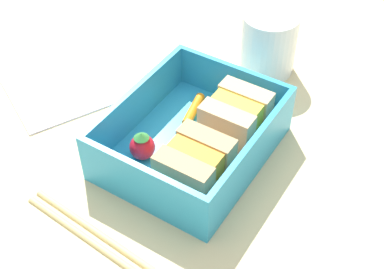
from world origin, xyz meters
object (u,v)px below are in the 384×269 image
(sandwich_left, at_px, (236,117))
(chopstick_pair, at_px, (117,251))
(carrot_stick_far_left, at_px, (193,110))
(drinking_glass, at_px, (265,42))
(sandwich_center_left, at_px, (195,165))
(folded_napkin, at_px, (73,86))
(strawberry_far_left, at_px, (142,146))

(sandwich_left, relative_size, chopstick_pair, 0.29)
(carrot_stick_far_left, relative_size, drinking_glass, 0.63)
(sandwich_center_left, relative_size, chopstick_pair, 0.29)
(sandwich_center_left, bearing_deg, carrot_stick_far_left, -147.21)
(sandwich_left, height_order, folded_napkin, sandwich_left)
(sandwich_left, distance_m, sandwich_center_left, 0.08)
(sandwich_left, bearing_deg, folded_napkin, -83.62)
(strawberry_far_left, xyz_separation_m, folded_napkin, (-0.06, -0.15, -0.02))
(sandwich_center_left, bearing_deg, folded_napkin, -105.31)
(carrot_stick_far_left, distance_m, strawberry_far_left, 0.08)
(sandwich_center_left, bearing_deg, sandwich_left, 180.00)
(chopstick_pair, bearing_deg, carrot_stick_far_left, -169.31)
(sandwich_left, relative_size, folded_napkin, 0.43)
(drinking_glass, relative_size, folded_napkin, 0.52)
(sandwich_left, relative_size, carrot_stick_far_left, 1.29)
(sandwich_center_left, height_order, chopstick_pair, sandwich_center_left)
(carrot_stick_far_left, bearing_deg, chopstick_pair, 10.69)
(strawberry_far_left, height_order, folded_napkin, strawberry_far_left)
(folded_napkin, bearing_deg, sandwich_center_left, 74.69)
(drinking_glass, bearing_deg, carrot_stick_far_left, -8.78)
(chopstick_pair, bearing_deg, sandwich_left, 174.10)
(sandwich_center_left, bearing_deg, drinking_glass, -171.19)
(drinking_glass, distance_m, folded_napkin, 0.24)
(drinking_glass, bearing_deg, chopstick_pair, 2.63)
(folded_napkin, bearing_deg, carrot_stick_far_left, 99.46)
(sandwich_left, distance_m, drinking_glass, 0.14)
(sandwich_center_left, distance_m, folded_napkin, 0.22)
(chopstick_pair, xyz_separation_m, drinking_glass, (-0.31, -0.01, 0.03))
(sandwich_center_left, distance_m, strawberry_far_left, 0.06)
(sandwich_center_left, xyz_separation_m, folded_napkin, (-0.06, -0.21, -0.03))
(folded_napkin, bearing_deg, drinking_glass, 131.82)
(sandwich_center_left, relative_size, strawberry_far_left, 1.93)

